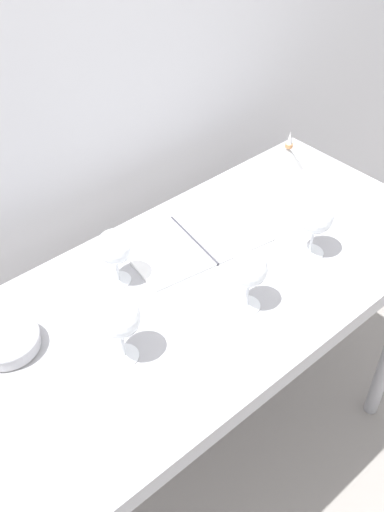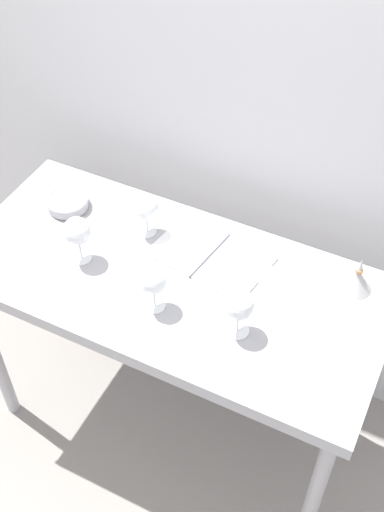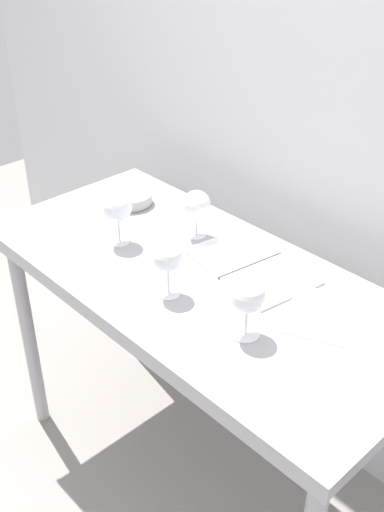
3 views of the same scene
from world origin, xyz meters
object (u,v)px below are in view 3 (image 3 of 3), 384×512
Objects in this scene: wine_glass_near_center at (168,258)px; wine_glass_near_right at (248,297)px; wine_glass_far_left at (196,205)px; tasting_sheet_upper at (322,315)px; open_notebook at (251,266)px; tasting_bowl at (131,198)px; wine_glass_near_left at (117,208)px.

wine_glass_near_right reaches higher than wine_glass_near_center.
wine_glass_near_center is 0.97× the size of wine_glass_near_right.
wine_glass_far_left is 0.71× the size of tasting_sheet_upper.
open_notebook is at bearing 147.49° from tasting_sheet_upper.
open_notebook is at bearing 0.56° from tasting_bowl.
wine_glass_near_center reaches higher than wine_glass_far_left.
wine_glass_near_left is 1.02× the size of wine_glass_near_right.
wine_glass_near_center is at bearing -56.91° from wine_glass_far_left.
wine_glass_near_right is (0.44, -0.25, 0.01)m from wine_glass_far_left.
tasting_sheet_upper is (0.53, -0.04, -0.11)m from wine_glass_far_left.
wine_glass_near_right is at bearing 5.54° from wine_glass_near_center.
wine_glass_near_left is at bearing -123.01° from wine_glass_far_left.
wine_glass_far_left is at bearing -173.63° from open_notebook.
wine_glass_near_right is at bearing -4.44° from wine_glass_near_left.
wine_glass_near_left is at bearing 167.31° from wine_glass_near_center.
tasting_bowl is (-0.49, 0.26, -0.09)m from wine_glass_near_center.
wine_glass_near_left is 1.05× the size of wine_glass_near_center.
wine_glass_near_left is 1.10× the size of wine_glass_far_left.
tasting_bowl reaches higher than tasting_sheet_upper.
tasting_bowl is at bearing 162.78° from wine_glass_near_right.
tasting_sheet_upper is at bearing -4.79° from wine_glass_far_left.
wine_glass_near_center reaches higher than open_notebook.
tasting_sheet_upper is 1.48× the size of tasting_bowl.
open_notebook is at bearing 129.77° from wine_glass_near_right.
wine_glass_near_center is (0.18, -0.27, 0.01)m from wine_glass_far_left.
tasting_bowl is (-0.75, 0.23, -0.09)m from wine_glass_near_right.
wine_glass_near_left is at bearing 175.56° from wine_glass_near_right.
wine_glass_near_center is 0.56m from tasting_bowl.
wine_glass_near_left is 0.24m from wine_glass_far_left.
tasting_bowl is (-0.55, -0.01, 0.02)m from open_notebook.
wine_glass_near_left reaches higher than open_notebook.
wine_glass_near_right is (0.26, 0.03, 0.00)m from wine_glass_near_center.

